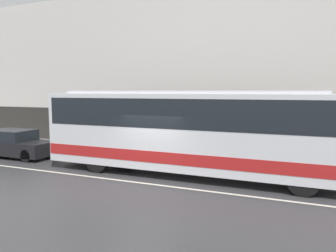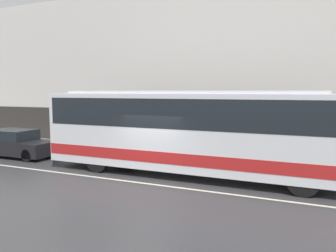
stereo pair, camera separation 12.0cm
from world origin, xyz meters
name	(u,v)px [view 1 (the left image)]	position (x,y,z in m)	size (l,w,h in m)	color
ground_plane	(145,183)	(0.00, 0.00, 0.00)	(60.00, 60.00, 0.00)	#38383A
sidewalk	(192,156)	(0.00, 5.27, 0.09)	(60.00, 2.54, 0.17)	gray
building_facade	(201,72)	(0.00, 6.68, 4.47)	(60.00, 0.35, 9.28)	silver
lane_stripe	(145,183)	(0.00, 0.00, 0.00)	(54.00, 0.14, 0.01)	beige
transit_bus	(187,128)	(0.99, 1.80, 1.94)	(12.09, 2.49, 3.45)	silver
sedan_dark_behind	(14,144)	(-8.68, 1.80, 0.66)	(4.63, 1.75, 1.42)	black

